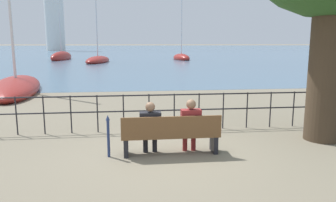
{
  "coord_description": "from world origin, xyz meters",
  "views": [
    {
      "loc": [
        -0.89,
        -7.01,
        2.46
      ],
      "look_at": [
        0.0,
        0.5,
        1.11
      ],
      "focal_mm": 35.0,
      "sensor_mm": 36.0,
      "label": 1
    }
  ],
  "objects_px": {
    "sailboat_0": "(181,58)",
    "sailboat_2": "(98,60)",
    "seated_person_left": "(150,125)",
    "harbor_lighthouse": "(54,7)",
    "sailboat_3": "(62,57)",
    "sailboat_1": "(16,87)",
    "seated_person_right": "(191,123)",
    "closed_umbrella": "(108,134)",
    "park_bench": "(171,135)"
  },
  "relations": [
    {
      "from": "sailboat_0",
      "to": "sailboat_2",
      "type": "relative_size",
      "value": 1.05
    },
    {
      "from": "seated_person_left",
      "to": "harbor_lighthouse",
      "type": "relative_size",
      "value": 0.04
    },
    {
      "from": "sailboat_2",
      "to": "sailboat_3",
      "type": "distance_m",
      "value": 9.38
    },
    {
      "from": "sailboat_1",
      "to": "harbor_lighthouse",
      "type": "bearing_deg",
      "value": 88.87
    },
    {
      "from": "seated_person_left",
      "to": "sailboat_2",
      "type": "relative_size",
      "value": 0.13
    },
    {
      "from": "seated_person_left",
      "to": "sailboat_2",
      "type": "xyz_separation_m",
      "value": [
        -4.33,
        35.3,
        -0.39
      ]
    },
    {
      "from": "seated_person_right",
      "to": "closed_umbrella",
      "type": "height_order",
      "value": "seated_person_right"
    },
    {
      "from": "harbor_lighthouse",
      "to": "seated_person_right",
      "type": "bearing_deg",
      "value": -76.55
    },
    {
      "from": "seated_person_left",
      "to": "seated_person_right",
      "type": "relative_size",
      "value": 0.97
    },
    {
      "from": "sailboat_1",
      "to": "sailboat_3",
      "type": "relative_size",
      "value": 1.14
    },
    {
      "from": "sailboat_1",
      "to": "park_bench",
      "type": "bearing_deg",
      "value": -69.39
    },
    {
      "from": "sailboat_1",
      "to": "seated_person_left",
      "type": "bearing_deg",
      "value": -70.98
    },
    {
      "from": "sailboat_2",
      "to": "sailboat_3",
      "type": "xyz_separation_m",
      "value": [
        -5.88,
        7.31,
        0.1
      ]
    },
    {
      "from": "closed_umbrella",
      "to": "sailboat_3",
      "type": "xyz_separation_m",
      "value": [
        -9.29,
        42.68,
        -0.15
      ]
    },
    {
      "from": "park_bench",
      "to": "sailboat_3",
      "type": "bearing_deg",
      "value": 104.02
    },
    {
      "from": "park_bench",
      "to": "sailboat_3",
      "type": "xyz_separation_m",
      "value": [
        -10.66,
        42.69,
        -0.07
      ]
    },
    {
      "from": "seated_person_right",
      "to": "sailboat_2",
      "type": "relative_size",
      "value": 0.13
    },
    {
      "from": "park_bench",
      "to": "sailboat_2",
      "type": "relative_size",
      "value": 0.24
    },
    {
      "from": "seated_person_right",
      "to": "harbor_lighthouse",
      "type": "relative_size",
      "value": 0.04
    },
    {
      "from": "seated_person_left",
      "to": "park_bench",
      "type": "bearing_deg",
      "value": -10.1
    },
    {
      "from": "sailboat_3",
      "to": "sailboat_1",
      "type": "bearing_deg",
      "value": -76.92
    },
    {
      "from": "closed_umbrella",
      "to": "sailboat_1",
      "type": "bearing_deg",
      "value": 116.75
    },
    {
      "from": "park_bench",
      "to": "sailboat_3",
      "type": "height_order",
      "value": "sailboat_3"
    },
    {
      "from": "seated_person_left",
      "to": "sailboat_0",
      "type": "bearing_deg",
      "value": 79.96
    },
    {
      "from": "seated_person_left",
      "to": "seated_person_right",
      "type": "distance_m",
      "value": 0.91
    },
    {
      "from": "seated_person_left",
      "to": "seated_person_right",
      "type": "bearing_deg",
      "value": -0.05
    },
    {
      "from": "park_bench",
      "to": "sailboat_3",
      "type": "distance_m",
      "value": 44.0
    },
    {
      "from": "closed_umbrella",
      "to": "sailboat_2",
      "type": "bearing_deg",
      "value": 95.52
    },
    {
      "from": "park_bench",
      "to": "seated_person_right",
      "type": "height_order",
      "value": "seated_person_right"
    },
    {
      "from": "harbor_lighthouse",
      "to": "closed_umbrella",
      "type": "bearing_deg",
      "value": -77.55
    },
    {
      "from": "seated_person_left",
      "to": "sailboat_3",
      "type": "bearing_deg",
      "value": 103.48
    },
    {
      "from": "seated_person_left",
      "to": "sailboat_0",
      "type": "relative_size",
      "value": 0.12
    },
    {
      "from": "park_bench",
      "to": "seated_person_right",
      "type": "relative_size",
      "value": 1.78
    },
    {
      "from": "seated_person_right",
      "to": "sailboat_2",
      "type": "height_order",
      "value": "sailboat_2"
    },
    {
      "from": "park_bench",
      "to": "sailboat_3",
      "type": "relative_size",
      "value": 0.27
    },
    {
      "from": "park_bench",
      "to": "sailboat_1",
      "type": "xyz_separation_m",
      "value": [
        -6.69,
        10.56,
        -0.21
      ]
    },
    {
      "from": "sailboat_0",
      "to": "seated_person_left",
      "type": "bearing_deg",
      "value": -108.98
    },
    {
      "from": "park_bench",
      "to": "sailboat_1",
      "type": "relative_size",
      "value": 0.23
    },
    {
      "from": "seated_person_right",
      "to": "harbor_lighthouse",
      "type": "height_order",
      "value": "harbor_lighthouse"
    },
    {
      "from": "closed_umbrella",
      "to": "sailboat_0",
      "type": "relative_size",
      "value": 0.1
    },
    {
      "from": "closed_umbrella",
      "to": "harbor_lighthouse",
      "type": "xyz_separation_m",
      "value": [
        -22.06,
        99.91,
        12.58
      ]
    },
    {
      "from": "closed_umbrella",
      "to": "sailboat_0",
      "type": "height_order",
      "value": "sailboat_0"
    },
    {
      "from": "park_bench",
      "to": "harbor_lighthouse",
      "type": "height_order",
      "value": "harbor_lighthouse"
    },
    {
      "from": "seated_person_right",
      "to": "sailboat_1",
      "type": "height_order",
      "value": "sailboat_1"
    },
    {
      "from": "sailboat_3",
      "to": "harbor_lighthouse",
      "type": "distance_m",
      "value": 60.0
    },
    {
      "from": "sailboat_0",
      "to": "sailboat_2",
      "type": "bearing_deg",
      "value": -164.45
    },
    {
      "from": "sailboat_2",
      "to": "seated_person_right",
      "type": "bearing_deg",
      "value": -71.71
    },
    {
      "from": "sailboat_0",
      "to": "sailboat_2",
      "type": "distance_m",
      "value": 12.65
    },
    {
      "from": "park_bench",
      "to": "sailboat_2",
      "type": "bearing_deg",
      "value": 97.7
    },
    {
      "from": "park_bench",
      "to": "seated_person_left",
      "type": "xyz_separation_m",
      "value": [
        -0.45,
        0.08,
        0.21
      ]
    }
  ]
}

